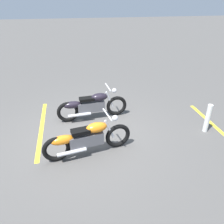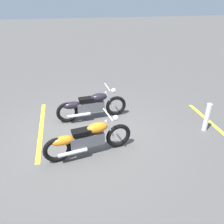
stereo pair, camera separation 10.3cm
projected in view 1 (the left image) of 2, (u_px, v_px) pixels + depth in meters
name	position (u px, v px, depth m)	size (l,w,h in m)	color
ground_plane	(87.00, 134.00, 6.36)	(60.00, 60.00, 0.00)	#514F4C
motorcycle_bright_foreground	(86.00, 139.00, 5.37)	(2.21, 0.74, 1.04)	black
motorcycle_dark_foreground	(91.00, 106.00, 6.91)	(2.23, 0.63, 1.04)	black
bollard_post	(208.00, 118.00, 6.29)	(0.14, 0.14, 0.86)	white
parking_stripe_near	(42.00, 128.00, 6.64)	(3.20, 0.12, 0.01)	yellow
parking_stripe_mid	(219.00, 130.00, 6.52)	(3.20, 0.12, 0.01)	yellow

